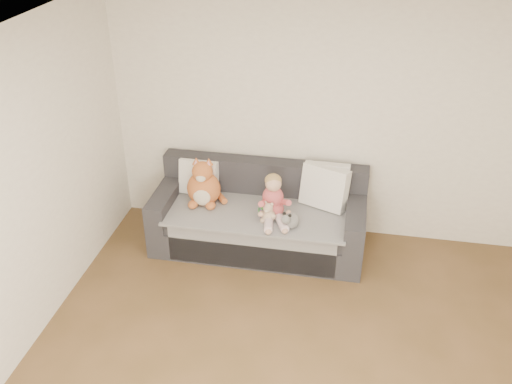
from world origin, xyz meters
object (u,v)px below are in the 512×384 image
sofa (259,219)px  teddy_bear (268,214)px  plush_cat (204,186)px  sippy_cup (263,211)px  toddler (273,200)px

sofa → teddy_bear: (0.14, -0.28, 0.26)m
sofa → plush_cat: plush_cat is taller
plush_cat → sippy_cup: plush_cat is taller
toddler → plush_cat: size_ratio=0.90×
sofa → toddler: toddler is taller
sofa → toddler: bearing=-47.1°
sippy_cup → plush_cat: bearing=166.7°
sofa → sippy_cup: sofa is taller
toddler → plush_cat: (-0.76, 0.15, -0.00)m
toddler → teddy_bear: 0.14m
sofa → sippy_cup: 0.31m
toddler → teddy_bear: bearing=-128.5°
teddy_bear → sippy_cup: size_ratio=1.92×
toddler → plush_cat: plush_cat is taller
toddler → sofa: bearing=117.1°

